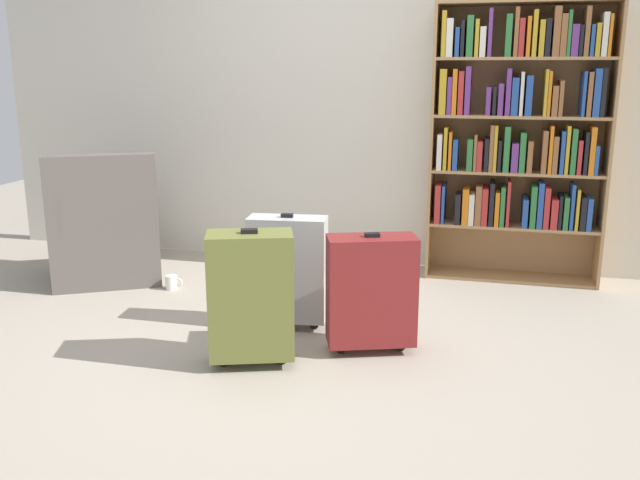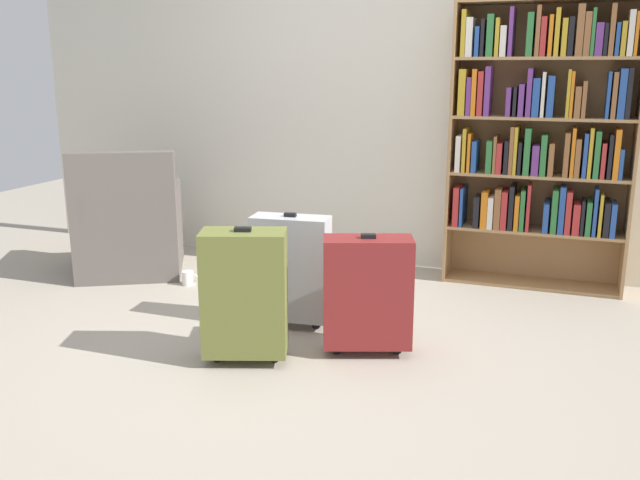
{
  "view_description": "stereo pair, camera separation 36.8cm",
  "coord_description": "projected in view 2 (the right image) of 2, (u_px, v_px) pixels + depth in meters",
  "views": [
    {
      "loc": [
        0.93,
        -3.21,
        1.45
      ],
      "look_at": [
        0.09,
        0.26,
        0.55
      ],
      "focal_mm": 38.88,
      "sensor_mm": 36.0,
      "label": 1
    },
    {
      "loc": [
        1.28,
        -3.1,
        1.45
      ],
      "look_at": [
        0.09,
        0.26,
        0.55
      ],
      "focal_mm": 38.88,
      "sensor_mm": 36.0,
      "label": 2
    }
  ],
  "objects": [
    {
      "name": "ground_plane",
      "position": [
        287.0,
        353.0,
        3.6
      ],
      "size": [
        10.01,
        10.01,
        0.0
      ],
      "primitive_type": "plane",
      "color": "#9E9384"
    },
    {
      "name": "bookshelf",
      "position": [
        541.0,
        134.0,
        4.5
      ],
      "size": [
        1.16,
        0.3,
        1.86
      ],
      "color": "#A87F51",
      "rests_on": "ground"
    },
    {
      "name": "suitcase_silver",
      "position": [
        291.0,
        268.0,
        3.9
      ],
      "size": [
        0.45,
        0.22,
        0.66
      ],
      "color": "#B7BABF",
      "rests_on": "ground"
    },
    {
      "name": "suitcase_dark_red",
      "position": [
        367.0,
        292.0,
        3.52
      ],
      "size": [
        0.49,
        0.34,
        0.64
      ],
      "color": "maroon",
      "rests_on": "ground"
    },
    {
      "name": "mug",
      "position": [
        188.0,
        278.0,
        4.71
      ],
      "size": [
        0.12,
        0.08,
        0.1
      ],
      "color": "white",
      "rests_on": "ground"
    },
    {
      "name": "armchair",
      "position": [
        130.0,
        230.0,
        4.94
      ],
      "size": [
        0.95,
        0.95,
        0.9
      ],
      "color": "#59514C",
      "rests_on": "ground"
    },
    {
      "name": "back_wall",
      "position": [
        383.0,
        87.0,
        4.99
      ],
      "size": [
        5.72,
        0.1,
        2.6
      ],
      "primitive_type": "cube",
      "color": "beige",
      "rests_on": "ground"
    },
    {
      "name": "suitcase_olive",
      "position": [
        244.0,
        293.0,
        3.42
      ],
      "size": [
        0.46,
        0.35,
        0.69
      ],
      "color": "brown",
      "rests_on": "ground"
    }
  ]
}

